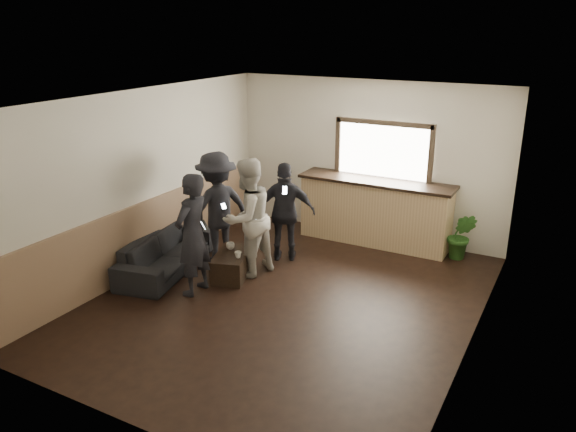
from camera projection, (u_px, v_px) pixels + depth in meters
The scene contains 12 objects.
ground at pixel (287, 300), 7.92m from camera, with size 5.00×6.00×0.01m, color black.
room_shell at pixel (240, 193), 7.77m from camera, with size 5.01×6.01×2.80m.
bar_counter at pixel (375, 208), 9.82m from camera, with size 2.70×0.68×2.13m.
sofa at pixel (166, 253), 8.78m from camera, with size 1.98×0.78×0.58m, color black.
coffee_table at pixel (232, 265), 8.61m from camera, with size 0.47×0.85×0.38m, color black.
cup_a at pixel (230, 246), 8.69m from camera, with size 0.13×0.13×0.10m, color silver.
cup_b at pixel (238, 255), 8.37m from camera, with size 0.11×0.11×0.10m, color silver.
potted_plant at pixel (461, 236), 9.18m from camera, with size 0.44×0.36×0.80m, color #2D6623.
person_a at pixel (193, 235), 7.88m from camera, with size 0.48×0.65×1.77m.
person_b at pixel (247, 218), 8.47m from camera, with size 0.90×1.04×1.83m.
person_c at pixel (217, 208), 8.97m from camera, with size 1.12×1.35×1.81m.
person_d at pixel (286, 212), 9.03m from camera, with size 1.03×0.78×1.63m.
Camera 1 is at (3.39, -6.23, 3.71)m, focal length 35.00 mm.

